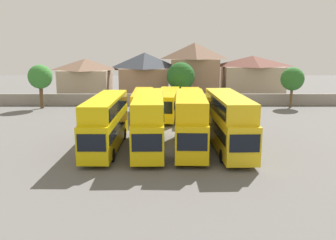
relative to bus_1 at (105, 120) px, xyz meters
The scene contains 16 objects.
ground 18.68m from the bus_1, 72.45° to the left, with size 140.00×140.00×0.00m, color #605E5B.
depot_boundary_wall 25.87m from the bus_1, 77.52° to the left, with size 56.00×0.50×1.80m, color gray.
bus_1 is the anchor object (origin of this frame).
bus_2 3.83m from the bus_1, ahead, with size 2.88×11.99×4.87m.
bus_3 7.51m from the bus_1, ahead, with size 2.92×10.67×4.96m.
bus_4 10.88m from the bus_1, ahead, with size 2.96×11.92×4.91m.
bus_5 15.74m from the bus_1, 81.86° to the left, with size 2.77×10.88×3.36m.
bus_6 15.83m from the bus_1, 69.94° to the left, with size 3.53×11.89×3.45m.
bus_7 17.70m from the bus_1, 60.21° to the left, with size 2.76×11.52×3.34m.
house_terrace_left 34.93m from the bus_1, 105.49° to the left, with size 8.99×7.66×7.05m.
house_terrace_centre 34.25m from the bus_1, 87.80° to the left, with size 9.09×7.26×8.13m.
house_terrace_right 36.35m from the bus_1, 73.41° to the left, with size 8.81×7.49×9.88m.
house_terrace_far_right 40.23m from the bus_1, 58.74° to the left, with size 11.01×7.79×7.56m.
tree_left_of_lot 26.06m from the bus_1, 121.29° to the left, with size 3.56×3.56×6.53m.
tree_behind_wall 28.78m from the bus_1, 74.59° to the left, with size 4.60×4.60×6.67m.
tree_right_of_lot 33.72m from the bus_1, 43.54° to the left, with size 3.52×3.52×6.08m.
Camera 1 is at (-0.04, -30.89, 9.00)m, focal length 38.34 mm.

